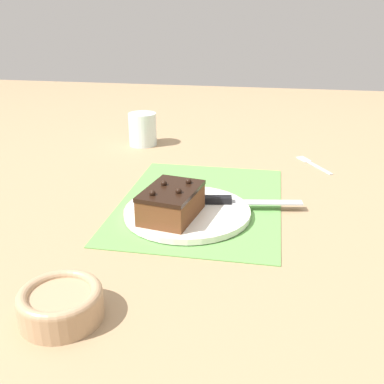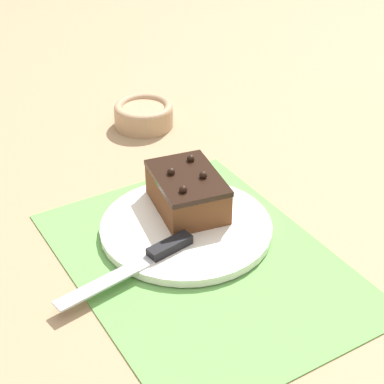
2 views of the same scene
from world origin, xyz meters
TOP-DOWN VIEW (x-y plane):
  - ground_plane at (0.00, 0.00)m, footprint 3.00×3.00m
  - placemat_woven at (0.00, 0.00)m, footprint 0.46×0.34m
  - cake_plate at (0.07, -0.02)m, footprint 0.25×0.25m
  - chocolate_cake at (0.11, -0.04)m, footprint 0.15×0.11m
  - serving_knife at (0.02, 0.07)m, footprint 0.06×0.22m
  - small_bowl at (0.41, -0.12)m, footprint 0.11×0.11m

SIDE VIEW (x-z plane):
  - ground_plane at x=0.00m, z-range 0.00..0.00m
  - placemat_woven at x=0.00m, z-range 0.00..0.00m
  - cake_plate at x=0.07m, z-range 0.00..0.02m
  - serving_knife at x=0.02m, z-range 0.01..0.03m
  - small_bowl at x=0.41m, z-range 0.00..0.05m
  - chocolate_cake at x=0.11m, z-range 0.01..0.08m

